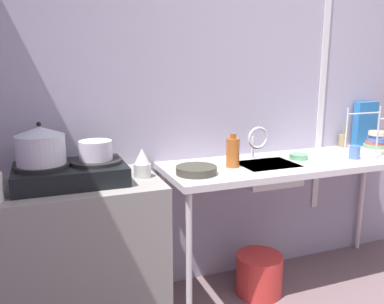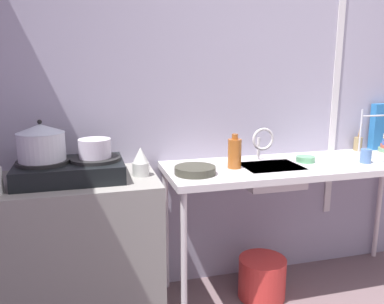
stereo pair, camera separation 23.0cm
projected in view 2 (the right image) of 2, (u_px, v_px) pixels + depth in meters
wall_back at (282, 84)px, 2.73m from camera, size 4.95×0.10×2.74m
wall_metal_strip at (338, 64)px, 2.75m from camera, size 0.05×0.01×2.19m
counter_concrete at (63, 255)px, 2.22m from camera, size 1.08×0.58×0.88m
counter_sink at (302, 172)px, 2.53m from camera, size 1.77×0.58×0.88m
stove at (70, 170)px, 2.14m from camera, size 0.57×0.39×0.12m
pot_on_left_burner at (41, 142)px, 2.07m from camera, size 0.25×0.25×0.22m
pot_on_right_burner at (95, 148)px, 2.15m from camera, size 0.18×0.18×0.10m
percolator at (141, 162)px, 2.21m from camera, size 0.09×0.09×0.16m
sink_basin at (271, 176)px, 2.45m from camera, size 0.36×0.29×0.13m
faucet at (263, 140)px, 2.52m from camera, size 0.15×0.08×0.22m
frying_pan at (195, 170)px, 2.25m from camera, size 0.24×0.24×0.04m
cup_by_rack at (366, 156)px, 2.51m from camera, size 0.07×0.07×0.09m
small_bowl_on_drainboard at (306, 159)px, 2.54m from camera, size 0.12×0.12×0.04m
bottle_by_sink at (235, 153)px, 2.37m from camera, size 0.08×0.08×0.21m
cereal_box at (383, 127)px, 2.91m from camera, size 0.19×0.06×0.34m
utensil_jar at (358, 143)px, 2.88m from camera, size 0.06×0.06×0.20m
bucket_on_floor at (262, 278)px, 2.57m from camera, size 0.31×0.31×0.27m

